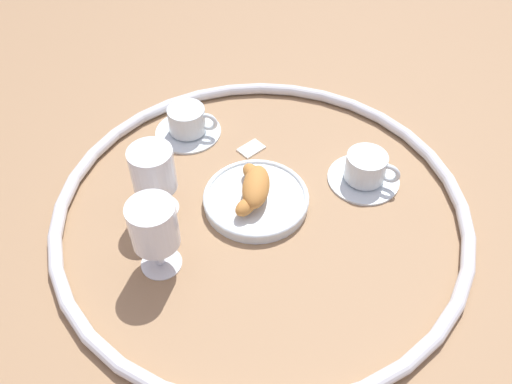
# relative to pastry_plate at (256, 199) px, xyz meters

# --- Properties ---
(ground_plane) EXTENTS (2.20, 2.20, 0.00)m
(ground_plane) POSITION_rel_pastry_plate_xyz_m (-0.01, -0.02, -0.01)
(ground_plane) COLOR #997551
(table_chrome_rim) EXTENTS (0.74, 0.74, 0.02)m
(table_chrome_rim) POSITION_rel_pastry_plate_xyz_m (-0.01, -0.02, -0.00)
(table_chrome_rim) COLOR silver
(table_chrome_rim) RESTS_ON ground_plane
(pastry_plate) EXTENTS (0.19, 0.19, 0.02)m
(pastry_plate) POSITION_rel_pastry_plate_xyz_m (0.00, 0.00, 0.00)
(pastry_plate) COLOR silver
(pastry_plate) RESTS_ON ground_plane
(croissant_large) EXTENTS (0.12, 0.10, 0.04)m
(croissant_large) POSITION_rel_pastry_plate_xyz_m (-0.00, 0.00, 0.03)
(croissant_large) COLOR #BC7A38
(croissant_large) RESTS_ON pastry_plate
(coffee_cup_near) EXTENTS (0.14, 0.14, 0.06)m
(coffee_cup_near) POSITION_rel_pastry_plate_xyz_m (0.16, -0.14, 0.01)
(coffee_cup_near) COLOR silver
(coffee_cup_near) RESTS_ON ground_plane
(coffee_cup_far) EXTENTS (0.14, 0.14, 0.06)m
(coffee_cup_far) POSITION_rel_pastry_plate_xyz_m (0.09, 0.23, 0.01)
(coffee_cup_far) COLOR silver
(coffee_cup_far) RESTS_ON ground_plane
(juice_glass_left) EXTENTS (0.08, 0.08, 0.14)m
(juice_glass_left) POSITION_rel_pastry_plate_xyz_m (-0.20, 0.05, 0.08)
(juice_glass_left) COLOR white
(juice_glass_left) RESTS_ON ground_plane
(juice_glass_right) EXTENTS (0.08, 0.08, 0.14)m
(juice_glass_right) POSITION_rel_pastry_plate_xyz_m (-0.11, 0.14, 0.08)
(juice_glass_right) COLOR white
(juice_glass_right) RESTS_ON ground_plane
(sugar_packet) EXTENTS (0.06, 0.05, 0.01)m
(sugar_packet) POSITION_rel_pastry_plate_xyz_m (0.12, 0.09, -0.01)
(sugar_packet) COLOR white
(sugar_packet) RESTS_ON ground_plane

